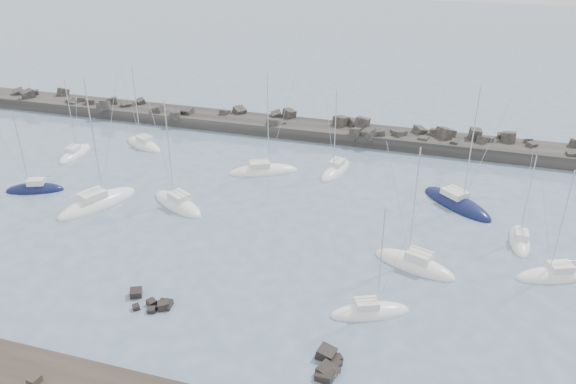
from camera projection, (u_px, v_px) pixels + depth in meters
The scene contains 16 objects.
ground at pixel (224, 264), 56.78m from camera, with size 400.00×400.00×0.00m, color slate.
rock_cluster_near at pixel (153, 303), 50.83m from camera, with size 4.77×2.91×1.08m.
rock_cluster_far at pixel (328, 367), 43.79m from camera, with size 2.42×3.79×1.56m.
breakwater at pixel (273, 129), 91.04m from camera, with size 115.00×7.65×5.10m.
sailboat_1 at pixel (75, 154), 82.18m from camera, with size 2.79×7.62×11.87m.
sailboat_2 at pixel (35, 190), 71.57m from camera, with size 7.52×4.76×11.66m.
sailboat_3 at pixel (98, 204), 68.11m from camera, with size 7.34×11.01×16.71m.
sailboat_4 at pixel (263, 171), 76.69m from camera, with size 9.74×6.77×14.74m.
sailboat_5 at pixel (178, 204), 67.99m from camera, with size 9.11×6.72×14.17m.
sailboat_6 at pixel (335, 171), 76.83m from camera, with size 4.01×8.15×12.47m.
sailboat_7 at pixel (370, 312), 49.71m from camera, with size 7.45×5.04×11.43m.
sailboat_8 at pixel (456, 204), 68.07m from camera, with size 9.83×9.13×16.12m.
sailboat_9 at pixel (414, 265), 56.30m from camera, with size 9.03×5.35×13.83m.
sailboat_10 at pixel (519, 241), 60.49m from camera, with size 2.24×6.74×10.78m.
sailboat_11 at pixel (555, 276), 54.69m from camera, with size 8.18×5.31×12.43m.
sailboat_13 at pixel (144, 145), 85.28m from camera, with size 8.33×5.79×12.85m.
Camera 1 is at (20.03, -43.57, 31.94)m, focal length 35.00 mm.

